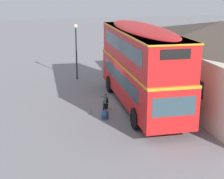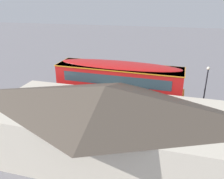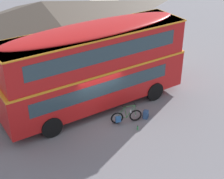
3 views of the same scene
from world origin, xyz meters
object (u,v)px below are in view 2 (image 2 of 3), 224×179
Objects in this scene: water_bottle_green_metal at (120,100)px; street_lamp at (206,84)px; double_decker_bus at (119,88)px; backpack_on_ground at (109,100)px; touring_bicycle at (119,101)px.

street_lamp reaches higher than water_bottle_green_metal.
backpack_on_ground is at bearing -60.46° from double_decker_bus.
street_lamp reaches higher than backpack_on_ground.
double_decker_bus reaches higher than water_bottle_green_metal.
backpack_on_ground is (1.13, -0.34, -0.11)m from touring_bicycle.
street_lamp is (-8.67, 0.13, 2.38)m from backpack_on_ground.
water_bottle_green_metal is (0.10, -0.88, -0.26)m from touring_bicycle.
double_decker_bus is at bearing 119.54° from backpack_on_ground.
double_decker_bus is 4.03m from water_bottle_green_metal.
touring_bicycle is at bearing 96.49° from water_bottle_green_metal.
street_lamp is at bearing -178.38° from touring_bicycle.
touring_bicycle is 6.59× the size of water_bottle_green_metal.
touring_bicycle is at bearing 1.62° from street_lamp.
backpack_on_ground is 0.12× the size of street_lamp.
touring_bicycle is 0.92m from water_bottle_green_metal.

